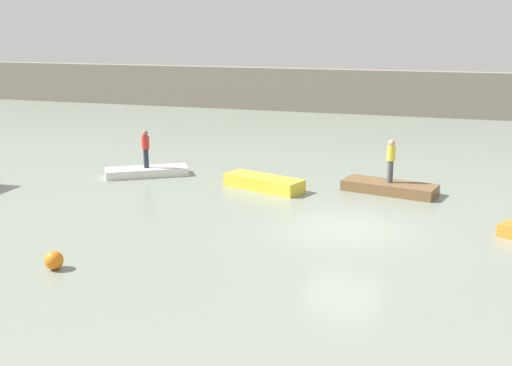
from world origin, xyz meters
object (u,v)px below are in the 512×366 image
at_px(rowboat_brown, 389,188).
at_px(mooring_buoy, 54,260).
at_px(person_yellow_shirt, 391,159).
at_px(rowboat_yellow, 264,183).
at_px(person_red_shirt, 146,147).
at_px(rowboat_white, 147,172).

height_order(rowboat_brown, mooring_buoy, mooring_buoy).
xyz_separation_m(rowboat_brown, person_yellow_shirt, (0.00, 0.00, 1.14)).
bearing_deg(rowboat_yellow, rowboat_brown, 30.30).
relative_size(person_red_shirt, mooring_buoy, 3.23).
distance_m(rowboat_white, mooring_buoy, 10.73).
bearing_deg(mooring_buoy, person_yellow_shirt, 54.84).
xyz_separation_m(rowboat_white, person_yellow_shirt, (10.22, 0.34, 1.17)).
relative_size(rowboat_white, rowboat_brown, 0.97).
relative_size(rowboat_brown, person_yellow_shirt, 2.13).
relative_size(rowboat_brown, mooring_buoy, 7.08).
xyz_separation_m(rowboat_white, rowboat_yellow, (5.44, -0.61, 0.07)).
relative_size(rowboat_white, rowboat_yellow, 1.06).
bearing_deg(person_red_shirt, rowboat_yellow, -6.41).
bearing_deg(rowboat_brown, person_red_shirt, -165.97).
bearing_deg(rowboat_brown, rowboat_white, -165.97).
distance_m(rowboat_white, rowboat_yellow, 5.47).
bearing_deg(rowboat_white, rowboat_yellow, -39.10).
relative_size(rowboat_white, person_red_shirt, 2.13).
height_order(rowboat_yellow, person_red_shirt, person_red_shirt).
bearing_deg(person_yellow_shirt, person_red_shirt, -178.07).
bearing_deg(rowboat_yellow, mooring_buoy, -86.88).
bearing_deg(person_yellow_shirt, rowboat_white, -178.07).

